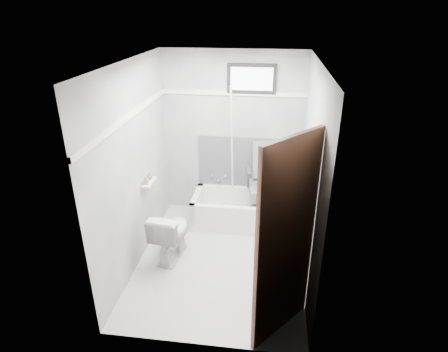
% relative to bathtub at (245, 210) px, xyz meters
% --- Properties ---
extents(floor, '(2.60, 2.60, 0.00)m').
position_rel_bathtub_xyz_m(floor, '(-0.23, -0.93, -0.21)').
color(floor, silver).
rests_on(floor, ground).
extents(ceiling, '(2.60, 2.60, 0.00)m').
position_rel_bathtub_xyz_m(ceiling, '(-0.23, -0.93, 2.19)').
color(ceiling, silver).
rests_on(ceiling, floor).
extents(wall_back, '(2.00, 0.02, 2.40)m').
position_rel_bathtub_xyz_m(wall_back, '(-0.23, 0.37, 0.99)').
color(wall_back, slate).
rests_on(wall_back, floor).
extents(wall_front, '(2.00, 0.02, 2.40)m').
position_rel_bathtub_xyz_m(wall_front, '(-0.23, -2.23, 0.99)').
color(wall_front, slate).
rests_on(wall_front, floor).
extents(wall_left, '(0.02, 2.60, 2.40)m').
position_rel_bathtub_xyz_m(wall_left, '(-1.23, -0.93, 0.99)').
color(wall_left, slate).
rests_on(wall_left, floor).
extents(wall_right, '(0.02, 2.60, 2.40)m').
position_rel_bathtub_xyz_m(wall_right, '(0.77, -0.93, 0.99)').
color(wall_right, slate).
rests_on(wall_right, floor).
extents(bathtub, '(1.50, 0.70, 0.42)m').
position_rel_bathtub_xyz_m(bathtub, '(0.00, 0.00, 0.00)').
color(bathtub, white).
rests_on(bathtub, floor).
extents(office_chair, '(0.71, 0.71, 1.05)m').
position_rel_bathtub_xyz_m(office_chair, '(0.30, 0.05, 0.43)').
color(office_chair, slate).
rests_on(office_chair, bathtub).
extents(toilet, '(0.46, 0.71, 0.65)m').
position_rel_bathtub_xyz_m(toilet, '(-0.85, -0.92, 0.12)').
color(toilet, silver).
rests_on(toilet, floor).
extents(door, '(0.78, 0.78, 2.00)m').
position_rel_bathtub_xyz_m(door, '(0.75, -2.21, 0.79)').
color(door, '#552D1F').
rests_on(door, floor).
extents(window, '(0.66, 0.04, 0.40)m').
position_rel_bathtub_xyz_m(window, '(0.02, 0.36, 1.81)').
color(window, black).
rests_on(window, wall_back).
extents(backerboard, '(1.50, 0.02, 0.78)m').
position_rel_bathtub_xyz_m(backerboard, '(0.02, 0.36, 0.59)').
color(backerboard, '#4C4C4F').
rests_on(backerboard, wall_back).
extents(trim_back, '(2.00, 0.02, 0.06)m').
position_rel_bathtub_xyz_m(trim_back, '(-0.23, 0.36, 1.61)').
color(trim_back, white).
rests_on(trim_back, wall_back).
extents(trim_left, '(0.02, 2.60, 0.06)m').
position_rel_bathtub_xyz_m(trim_left, '(-1.22, -0.93, 1.61)').
color(trim_left, white).
rests_on(trim_left, wall_left).
extents(pole, '(0.02, 0.46, 1.91)m').
position_rel_bathtub_xyz_m(pole, '(-0.21, 0.13, 0.84)').
color(pole, white).
rests_on(pole, bathtub).
extents(shelf, '(0.10, 0.32, 0.02)m').
position_rel_bathtub_xyz_m(shelf, '(-1.16, -0.67, 0.69)').
color(shelf, silver).
rests_on(shelf, wall_left).
extents(soap_bottle_a, '(0.05, 0.05, 0.11)m').
position_rel_bathtub_xyz_m(soap_bottle_a, '(-1.17, -0.75, 0.76)').
color(soap_bottle_a, '#9B854D').
rests_on(soap_bottle_a, shelf).
extents(soap_bottle_b, '(0.09, 0.09, 0.09)m').
position_rel_bathtub_xyz_m(soap_bottle_b, '(-1.17, -0.61, 0.75)').
color(soap_bottle_b, '#44687E').
rests_on(soap_bottle_b, shelf).
extents(faucet, '(0.26, 0.10, 0.16)m').
position_rel_bathtub_xyz_m(faucet, '(-0.43, 0.34, 0.34)').
color(faucet, silver).
rests_on(faucet, wall_back).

